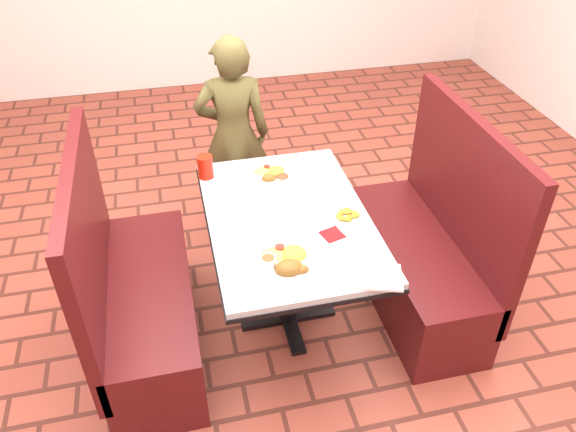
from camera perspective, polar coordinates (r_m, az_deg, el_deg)
The scene contains 14 objects.
dining_table at distance 2.89m, azimuth 0.00°, elevation -1.53°, with size 0.81×1.21×0.75m.
booth_bench_left at distance 3.07m, azimuth -14.83°, elevation -8.36°, with size 0.47×1.20×1.17m.
booth_bench_right at distance 3.33m, azimuth 13.54°, elevation -3.94°, with size 0.47×1.20×1.17m.
diner_person at distance 3.73m, azimuth -5.56°, elevation 8.14°, with size 0.49×0.32×1.34m, color brown.
near_dinner_plate at distance 2.52m, azimuth -0.08°, elevation -4.38°, with size 0.30×0.30×0.09m.
far_dinner_plate at distance 3.13m, azimuth -1.63°, elevation 4.41°, with size 0.25×0.25×0.06m.
plantain_plate at distance 2.83m, azimuth 6.00°, elevation -0.00°, with size 0.19×0.19×0.03m.
maroon_napkin at distance 2.72m, azimuth 4.52°, elevation -1.89°, with size 0.10×0.10×0.00m, color maroon.
spoon_utensil at distance 2.78m, azimuth 5.74°, elevation -0.79°, with size 0.01×0.12×0.00m, color silver.
red_tumbler at distance 3.13m, azimuth -8.40°, elevation 4.98°, with size 0.09×0.09×0.13m, color red.
paper_napkin at distance 2.50m, azimuth 8.95°, elevation -6.12°, with size 0.22×0.17×0.01m, color white.
knife_utensil at distance 2.50m, azimuth -0.19°, elevation -5.55°, with size 0.01×0.16×0.00m, color silver.
fork_utensil at distance 2.54m, azimuth -0.07°, elevation -4.78°, with size 0.01×0.16×0.00m, color silver.
lettuce_shreds at distance 2.88m, azimuth 0.50°, elevation 0.82°, with size 0.28×0.32×0.00m, color #88B247, non-canonical shape.
Camera 1 is at (-0.52, -2.21, 2.44)m, focal length 35.00 mm.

